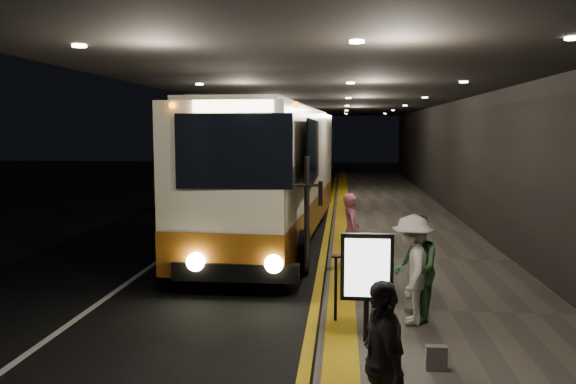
{
  "coord_description": "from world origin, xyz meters",
  "views": [
    {
      "loc": [
        2.85,
        -12.98,
        3.32
      ],
      "look_at": [
        1.42,
        1.56,
        1.7
      ],
      "focal_mm": 35.0,
      "sensor_mm": 36.0,
      "label": 1
    }
  ],
  "objects_px": {
    "coach_third": "(315,152)",
    "coach_second": "(307,157)",
    "passenger_waiting_grey": "(382,364)",
    "passenger_waiting_green": "(416,268)",
    "passenger_waiting_white": "(412,270)",
    "passenger_boarding": "(351,231)",
    "bag_polka": "(436,358)",
    "info_sign": "(367,269)",
    "coach_main": "(274,179)",
    "stanchion_post": "(336,289)",
    "bag_plain": "(390,354)"
  },
  "relations": [
    {
      "from": "passenger_waiting_green",
      "to": "bag_polka",
      "type": "relative_size",
      "value": 5.34
    },
    {
      "from": "coach_main",
      "to": "bag_plain",
      "type": "height_order",
      "value": "coach_main"
    },
    {
      "from": "passenger_waiting_grey",
      "to": "passenger_waiting_green",
      "type": "bearing_deg",
      "value": 154.34
    },
    {
      "from": "coach_second",
      "to": "passenger_waiting_green",
      "type": "relative_size",
      "value": 6.73
    },
    {
      "from": "passenger_waiting_white",
      "to": "coach_main",
      "type": "bearing_deg",
      "value": -148.09
    },
    {
      "from": "passenger_waiting_grey",
      "to": "stanchion_post",
      "type": "distance_m",
      "value": 3.73
    },
    {
      "from": "stanchion_post",
      "to": "coach_third",
      "type": "bearing_deg",
      "value": 93.47
    },
    {
      "from": "coach_third",
      "to": "passenger_waiting_green",
      "type": "xyz_separation_m",
      "value": [
        3.3,
        -32.68,
        -0.63
      ]
    },
    {
      "from": "passenger_boarding",
      "to": "info_sign",
      "type": "relative_size",
      "value": 1.05
    },
    {
      "from": "passenger_boarding",
      "to": "passenger_waiting_grey",
      "type": "height_order",
      "value": "passenger_boarding"
    },
    {
      "from": "coach_second",
      "to": "passenger_waiting_grey",
      "type": "relative_size",
      "value": 7.01
    },
    {
      "from": "coach_main",
      "to": "coach_third",
      "type": "height_order",
      "value": "coach_main"
    },
    {
      "from": "info_sign",
      "to": "bag_plain",
      "type": "bearing_deg",
      "value": -70.11
    },
    {
      "from": "passenger_boarding",
      "to": "passenger_waiting_green",
      "type": "xyz_separation_m",
      "value": [
        1.02,
        -3.56,
        0.03
      ]
    },
    {
      "from": "coach_second",
      "to": "passenger_waiting_green",
      "type": "distance_m",
      "value": 23.05
    },
    {
      "from": "coach_main",
      "to": "bag_polka",
      "type": "distance_m",
      "value": 10.02
    },
    {
      "from": "coach_third",
      "to": "bag_polka",
      "type": "xyz_separation_m",
      "value": [
        3.34,
        -34.63,
        -1.35
      ]
    },
    {
      "from": "coach_second",
      "to": "bag_polka",
      "type": "distance_m",
      "value": 25.01
    },
    {
      "from": "passenger_waiting_white",
      "to": "bag_polka",
      "type": "height_order",
      "value": "passenger_waiting_white"
    },
    {
      "from": "stanchion_post",
      "to": "passenger_waiting_white",
      "type": "bearing_deg",
      "value": 1.86
    },
    {
      "from": "passenger_boarding",
      "to": "info_sign",
      "type": "bearing_deg",
      "value": 174.97
    },
    {
      "from": "passenger_waiting_white",
      "to": "bag_plain",
      "type": "height_order",
      "value": "passenger_waiting_white"
    },
    {
      "from": "passenger_waiting_grey",
      "to": "bag_polka",
      "type": "bearing_deg",
      "value": 142.09
    },
    {
      "from": "coach_second",
      "to": "coach_third",
      "type": "height_order",
      "value": "coach_second"
    },
    {
      "from": "bag_plain",
      "to": "info_sign",
      "type": "height_order",
      "value": "info_sign"
    },
    {
      "from": "coach_second",
      "to": "bag_polka",
      "type": "xyz_separation_m",
      "value": [
        3.3,
        -24.74,
        -1.49
      ]
    },
    {
      "from": "coach_second",
      "to": "passenger_waiting_white",
      "type": "xyz_separation_m",
      "value": [
        3.19,
        -22.91,
        -0.76
      ]
    },
    {
      "from": "coach_third",
      "to": "bag_plain",
      "type": "distance_m",
      "value": 34.65
    },
    {
      "from": "coach_second",
      "to": "stanchion_post",
      "type": "bearing_deg",
      "value": -85.91
    },
    {
      "from": "bag_polka",
      "to": "passenger_boarding",
      "type": "bearing_deg",
      "value": 100.88
    },
    {
      "from": "passenger_boarding",
      "to": "bag_plain",
      "type": "bearing_deg",
      "value": 177.72
    },
    {
      "from": "passenger_waiting_green",
      "to": "stanchion_post",
      "type": "distance_m",
      "value": 1.37
    },
    {
      "from": "passenger_boarding",
      "to": "bag_polka",
      "type": "relative_size",
      "value": 5.17
    },
    {
      "from": "passenger_waiting_green",
      "to": "bag_polka",
      "type": "xyz_separation_m",
      "value": [
        0.04,
        -1.94,
        -0.73
      ]
    },
    {
      "from": "coach_second",
      "to": "bag_plain",
      "type": "relative_size",
      "value": 38.23
    },
    {
      "from": "passenger_waiting_grey",
      "to": "passenger_waiting_white",
      "type": "bearing_deg",
      "value": 155.04
    },
    {
      "from": "passenger_waiting_green",
      "to": "stanchion_post",
      "type": "bearing_deg",
      "value": -87.4
    },
    {
      "from": "passenger_waiting_green",
      "to": "info_sign",
      "type": "relative_size",
      "value": 1.08
    },
    {
      "from": "passenger_waiting_green",
      "to": "bag_plain",
      "type": "xyz_separation_m",
      "value": [
        -0.55,
        -1.83,
        -0.74
      ]
    },
    {
      "from": "bag_polka",
      "to": "info_sign",
      "type": "distance_m",
      "value": 1.59
    },
    {
      "from": "coach_second",
      "to": "passenger_boarding",
      "type": "relative_size",
      "value": 6.95
    },
    {
      "from": "passenger_boarding",
      "to": "info_sign",
      "type": "height_order",
      "value": "passenger_boarding"
    },
    {
      "from": "coach_main",
      "to": "passenger_waiting_grey",
      "type": "height_order",
      "value": "coach_main"
    },
    {
      "from": "coach_third",
      "to": "coach_second",
      "type": "bearing_deg",
      "value": -88.67
    },
    {
      "from": "passenger_waiting_white",
      "to": "passenger_waiting_grey",
      "type": "distance_m",
      "value": 3.79
    },
    {
      "from": "coach_third",
      "to": "passenger_boarding",
      "type": "bearing_deg",
      "value": -84.47
    },
    {
      "from": "coach_second",
      "to": "passenger_waiting_white",
      "type": "distance_m",
      "value": 23.14
    },
    {
      "from": "passenger_waiting_green",
      "to": "passenger_waiting_grey",
      "type": "distance_m",
      "value": 3.91
    },
    {
      "from": "coach_second",
      "to": "passenger_waiting_green",
      "type": "height_order",
      "value": "coach_second"
    },
    {
      "from": "passenger_boarding",
      "to": "passenger_waiting_grey",
      "type": "distance_m",
      "value": 7.39
    }
  ]
}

